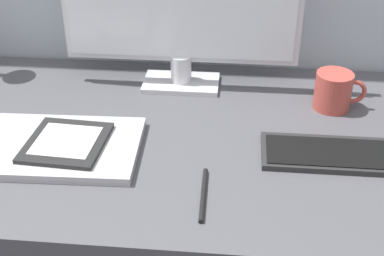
{
  "coord_description": "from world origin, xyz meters",
  "views": [
    {
      "loc": [
        0.14,
        -0.74,
        1.35
      ],
      "look_at": [
        0.06,
        0.13,
        0.8
      ],
      "focal_mm": 50.0,
      "sensor_mm": 36.0,
      "label": 1
    }
  ],
  "objects_px": {
    "keyboard": "(329,154)",
    "pen": "(203,196)",
    "coffee_mug": "(334,91)",
    "monitor": "(180,1)",
    "ereader": "(66,142)",
    "laptop": "(57,147)"
  },
  "relations": [
    {
      "from": "keyboard",
      "to": "pen",
      "type": "xyz_separation_m",
      "value": [
        -0.24,
        -0.15,
        -0.0
      ]
    },
    {
      "from": "ereader",
      "to": "coffee_mug",
      "type": "relative_size",
      "value": 1.46
    },
    {
      "from": "keyboard",
      "to": "laptop",
      "type": "height_order",
      "value": "laptop"
    },
    {
      "from": "ereader",
      "to": "coffee_mug",
      "type": "distance_m",
      "value": 0.6
    },
    {
      "from": "coffee_mug",
      "to": "pen",
      "type": "relative_size",
      "value": 0.8
    },
    {
      "from": "monitor",
      "to": "ereader",
      "type": "relative_size",
      "value": 3.28
    },
    {
      "from": "keyboard",
      "to": "laptop",
      "type": "distance_m",
      "value": 0.54
    },
    {
      "from": "monitor",
      "to": "laptop",
      "type": "bearing_deg",
      "value": -125.03
    },
    {
      "from": "monitor",
      "to": "pen",
      "type": "xyz_separation_m",
      "value": [
        0.09,
        -0.43,
        -0.21
      ]
    },
    {
      "from": "keyboard",
      "to": "pen",
      "type": "distance_m",
      "value": 0.28
    },
    {
      "from": "laptop",
      "to": "coffee_mug",
      "type": "distance_m",
      "value": 0.62
    },
    {
      "from": "laptop",
      "to": "coffee_mug",
      "type": "xyz_separation_m",
      "value": [
        0.57,
        0.23,
        0.03
      ]
    },
    {
      "from": "laptop",
      "to": "coffee_mug",
      "type": "bearing_deg",
      "value": 21.86
    },
    {
      "from": "ereader",
      "to": "pen",
      "type": "relative_size",
      "value": 1.16
    },
    {
      "from": "coffee_mug",
      "to": "pen",
      "type": "height_order",
      "value": "coffee_mug"
    },
    {
      "from": "coffee_mug",
      "to": "laptop",
      "type": "bearing_deg",
      "value": -158.14
    },
    {
      "from": "laptop",
      "to": "monitor",
      "type": "bearing_deg",
      "value": 54.97
    },
    {
      "from": "laptop",
      "to": "coffee_mug",
      "type": "relative_size",
      "value": 2.91
    },
    {
      "from": "laptop",
      "to": "pen",
      "type": "distance_m",
      "value": 0.33
    },
    {
      "from": "monitor",
      "to": "ereader",
      "type": "height_order",
      "value": "monitor"
    },
    {
      "from": "keyboard",
      "to": "ereader",
      "type": "relative_size",
      "value": 1.57
    },
    {
      "from": "keyboard",
      "to": "coffee_mug",
      "type": "bearing_deg",
      "value": 81.43
    }
  ]
}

